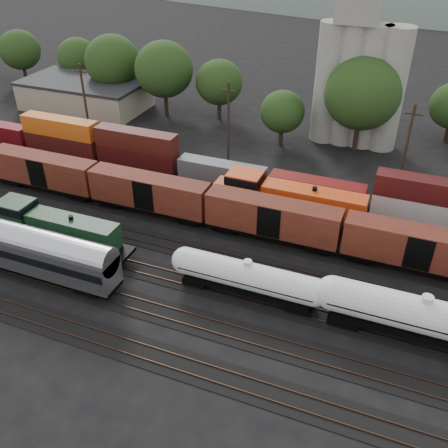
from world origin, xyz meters
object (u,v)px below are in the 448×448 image
at_px(passenger_coach, 8,243).
at_px(orange_locomotive, 285,199).
at_px(grain_silo, 359,72).
at_px(tank_car_a, 247,277).
at_px(green_locomotive, 50,227).

relative_size(passenger_coach, orange_locomotive, 1.23).
bearing_deg(orange_locomotive, grain_silo, 82.49).
distance_m(orange_locomotive, grain_silo, 27.54).
distance_m(passenger_coach, grain_silo, 53.74).
relative_size(tank_car_a, orange_locomotive, 0.78).
distance_m(tank_car_a, orange_locomotive, 15.02).
xyz_separation_m(green_locomotive, passenger_coach, (-1.12, -5.00, 0.79)).
xyz_separation_m(passenger_coach, orange_locomotive, (23.23, 20.00, -0.58)).
height_order(green_locomotive, orange_locomotive, orange_locomotive).
xyz_separation_m(green_locomotive, orange_locomotive, (22.11, 15.00, 0.20)).
bearing_deg(orange_locomotive, passenger_coach, -139.27).
relative_size(tank_car_a, grain_silo, 0.54).
bearing_deg(tank_car_a, orange_locomotive, 92.46).
bearing_deg(tank_car_a, grain_silo, 86.12).
xyz_separation_m(tank_car_a, grain_silo, (2.78, 41.00, 8.80)).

